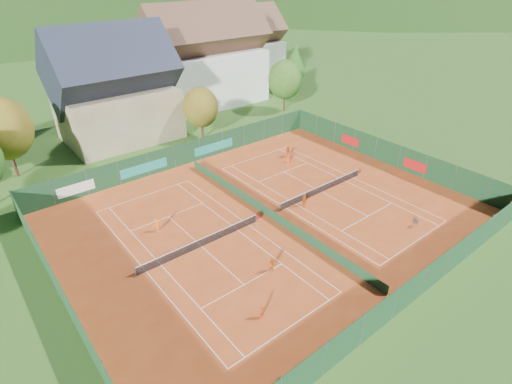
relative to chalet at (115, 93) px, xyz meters
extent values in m
plane|color=#284F18|center=(3.00, -30.00, -6.64)|extent=(600.00, 600.00, 0.00)
cube|color=#AC4119|center=(3.00, -30.00, -6.62)|extent=(40.00, 32.00, 0.01)
cube|color=white|center=(-5.00, -18.12, -6.61)|extent=(10.97, 0.06, 0.00)
cube|color=white|center=(-5.00, -41.88, -6.61)|extent=(10.97, 0.06, 0.00)
cube|color=white|center=(-10.48, -30.00, -6.61)|extent=(0.06, 23.77, 0.00)
cube|color=white|center=(0.49, -30.00, -6.61)|extent=(0.06, 23.77, 0.00)
cube|color=white|center=(-9.12, -30.00, -6.61)|extent=(0.06, 23.77, 0.00)
cube|color=white|center=(-0.88, -30.00, -6.61)|extent=(0.06, 23.77, 0.00)
cube|color=white|center=(-5.00, -23.60, -6.61)|extent=(8.23, 0.06, 0.00)
cube|color=white|center=(-5.00, -36.40, -6.61)|extent=(8.23, 0.06, 0.00)
cube|color=white|center=(-5.00, -30.00, -6.61)|extent=(0.06, 12.80, 0.00)
cube|color=white|center=(11.00, -18.12, -6.61)|extent=(10.97, 0.06, 0.00)
cube|color=white|center=(11.00, -41.88, -6.61)|extent=(10.97, 0.06, 0.00)
cube|color=white|center=(5.51, -30.00, -6.61)|extent=(0.06, 23.77, 0.00)
cube|color=white|center=(16.48, -30.00, -6.61)|extent=(0.06, 23.77, 0.00)
cube|color=white|center=(6.88, -30.00, -6.61)|extent=(0.06, 23.77, 0.00)
cube|color=white|center=(15.12, -30.00, -6.61)|extent=(0.06, 23.77, 0.00)
cube|color=white|center=(11.00, -23.60, -6.61)|extent=(8.23, 0.06, 0.00)
cube|color=white|center=(11.00, -36.40, -6.61)|extent=(8.23, 0.06, 0.00)
cube|color=white|center=(11.00, -30.00, -6.61)|extent=(0.06, 12.80, 0.00)
cylinder|color=#59595B|center=(-11.40, -30.00, -6.11)|extent=(0.10, 0.10, 1.02)
cylinder|color=#59595B|center=(1.40, -30.00, -6.11)|extent=(0.10, 0.10, 1.02)
cube|color=black|center=(-5.00, -30.00, -6.16)|extent=(12.80, 0.02, 0.86)
cube|color=white|center=(-5.00, -30.00, -5.73)|extent=(12.80, 0.04, 0.06)
cube|color=red|center=(1.65, -30.00, -6.17)|extent=(0.40, 0.04, 0.40)
cylinder|color=#59595B|center=(4.60, -30.00, -6.11)|extent=(0.10, 0.10, 1.02)
cylinder|color=#59595B|center=(17.40, -30.00, -6.11)|extent=(0.10, 0.10, 1.02)
cube|color=black|center=(11.00, -30.00, -6.16)|extent=(12.80, 0.02, 0.86)
cube|color=white|center=(11.00, -30.00, -5.73)|extent=(12.80, 0.04, 0.06)
cube|color=red|center=(17.65, -30.00, -6.17)|extent=(0.40, 0.04, 0.40)
cube|color=#153B20|center=(3.00, -30.00, -6.12)|extent=(0.03, 28.80, 1.00)
cube|color=#14381E|center=(3.00, -14.00, -5.12)|extent=(40.00, 0.04, 3.00)
cube|color=teal|center=(-3.00, -14.06, -5.42)|extent=(6.00, 0.03, 1.20)
cube|color=teal|center=(7.00, -14.06, -5.42)|extent=(6.00, 0.03, 1.20)
cube|color=silver|center=(-11.00, -14.06, -5.42)|extent=(4.00, 0.03, 1.20)
cube|color=#163C1F|center=(3.00, -46.00, -5.12)|extent=(40.00, 0.04, 3.00)
cube|color=#163C1C|center=(-17.00, -30.00, -5.12)|extent=(0.04, 32.00, 3.00)
cube|color=#13351A|center=(23.00, -30.00, -5.12)|extent=(0.04, 32.00, 3.00)
cube|color=#B21414|center=(22.94, -34.00, -5.42)|extent=(0.03, 3.00, 1.20)
cube|color=#B21414|center=(22.94, -24.00, -5.42)|extent=(0.03, 3.00, 1.20)
cube|color=tan|center=(0.00, 0.00, -3.12)|extent=(15.00, 12.00, 7.00)
cube|color=#1E2333|center=(0.00, 0.00, 3.38)|extent=(16.20, 12.00, 12.00)
cube|color=silver|center=(19.00, 6.00, -2.12)|extent=(20.00, 11.00, 9.00)
cube|color=brown|center=(19.00, 6.00, 5.13)|extent=(21.60, 11.00, 11.00)
cube|color=silver|center=(33.00, 14.00, -2.62)|extent=(16.00, 10.00, 8.00)
cube|color=brown|center=(33.00, 14.00, 3.88)|extent=(17.28, 10.00, 10.00)
cylinder|color=#432718|center=(-15.00, -4.00, -5.05)|extent=(0.36, 0.36, 3.15)
ellipsoid|color=olive|center=(-15.00, -4.00, -0.55)|extent=(6.44, 6.44, 7.40)
cylinder|color=#4C2D1B|center=(9.00, -8.00, -5.40)|extent=(0.36, 0.36, 2.45)
ellipsoid|color=brown|center=(9.00, -8.00, -1.90)|extent=(5.01, 5.01, 5.76)
cylinder|color=#4A2A1A|center=(27.00, -6.00, -5.22)|extent=(0.36, 0.36, 2.80)
ellipsoid|color=#2D5B1A|center=(27.00, -6.00, -1.22)|extent=(5.72, 5.72, 6.58)
cylinder|color=#432D18|center=(37.00, 2.00, -5.05)|extent=(0.36, 0.36, 3.15)
cone|color=#1C5217|center=(37.00, 2.00, -0.55)|extent=(5.04, 5.04, 5.85)
cylinder|color=#462D19|center=(29.00, 10.00, -4.87)|extent=(0.36, 0.36, 3.50)
ellipsoid|color=olive|center=(29.00, 10.00, 0.13)|extent=(7.15, 7.15, 8.22)
ellipsoid|color=black|center=(243.00, 160.00, -45.19)|extent=(380.00, 380.00, 220.40)
cylinder|color=slate|center=(12.91, -40.64, -6.22)|extent=(0.02, 0.02, 0.80)
cylinder|color=slate|center=(13.21, -40.64, -6.22)|extent=(0.02, 0.02, 0.80)
cylinder|color=slate|center=(12.91, -40.34, -6.22)|extent=(0.02, 0.02, 0.80)
cylinder|color=slate|center=(13.21, -40.34, -6.22)|extent=(0.02, 0.02, 0.80)
cube|color=slate|center=(13.06, -40.49, -6.07)|extent=(0.34, 0.34, 0.30)
ellipsoid|color=#CCD833|center=(13.06, -40.49, -6.04)|extent=(0.28, 0.28, 0.16)
sphere|color=#CCD833|center=(-3.73, -35.72, -6.59)|extent=(0.07, 0.07, 0.07)
sphere|color=#CCD833|center=(5.15, -38.06, -6.59)|extent=(0.07, 0.07, 0.07)
imported|color=#CB4112|center=(-6.13, -39.97, -6.01)|extent=(0.51, 0.40, 1.22)
imported|color=#DA5B13|center=(-2.17, -36.65, -5.91)|extent=(0.74, 0.60, 1.43)
imported|color=orange|center=(-7.03, -25.26, -5.93)|extent=(0.92, 0.56, 1.39)
imported|color=#E25914|center=(7.23, -30.89, -5.86)|extent=(0.97, 0.66, 1.52)
imported|color=#E54714|center=(13.22, -21.97, -5.96)|extent=(0.67, 0.46, 1.34)
imported|color=#CC4212|center=(14.38, -20.67, -5.87)|extent=(1.32, 1.29, 1.51)
camera|label=1|loc=(-19.40, -55.84, 16.04)|focal=28.00mm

